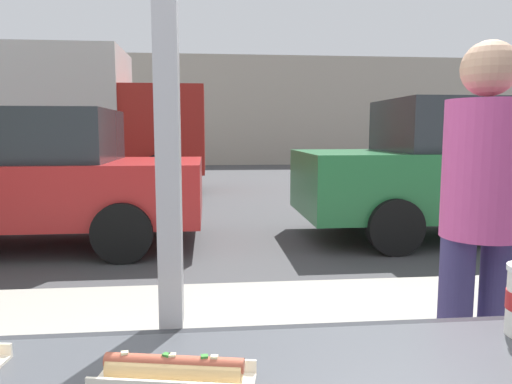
{
  "coord_description": "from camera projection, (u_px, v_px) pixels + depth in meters",
  "views": [
    {
      "loc": [
        0.08,
        -0.98,
        1.38
      ],
      "look_at": [
        0.37,
        1.94,
        1.01
      ],
      "focal_mm": 34.08,
      "sensor_mm": 36.0,
      "label": 1
    }
  ],
  "objects": [
    {
      "name": "pedestrian",
      "position": [
        481.0,
        215.0,
        1.99
      ],
      "size": [
        0.32,
        0.32,
        1.63
      ],
      "color": "navy",
      "rests_on": "sidewalk_strip"
    },
    {
      "name": "box_truck",
      "position": [
        40.0,
        117.0,
        10.7
      ],
      "size": [
        6.84,
        2.44,
        3.15
      ],
      "color": "beige",
      "rests_on": "ground"
    },
    {
      "name": "parked_car_red",
      "position": [
        19.0,
        177.0,
        5.76
      ],
      "size": [
        4.29,
        1.95,
        1.63
      ],
      "color": "red",
      "rests_on": "ground"
    },
    {
      "name": "parked_car_green",
      "position": [
        478.0,
        168.0,
        6.32
      ],
      "size": [
        4.65,
        1.92,
        1.78
      ],
      "color": "#236B38",
      "rests_on": "ground"
    },
    {
      "name": "hotdog_tray_far",
      "position": [
        174.0,
        371.0,
        0.82
      ],
      "size": [
        0.28,
        0.14,
        0.05
      ],
      "color": "beige",
      "rests_on": "window_counter"
    },
    {
      "name": "building_facade_far",
      "position": [
        205.0,
        111.0,
        20.11
      ],
      "size": [
        28.0,
        1.2,
        4.43
      ],
      "primitive_type": "cube",
      "color": "#A89E8E",
      "rests_on": "ground"
    },
    {
      "name": "sidewalk_strip",
      "position": [
        195.0,
        371.0,
        2.7
      ],
      "size": [
        16.0,
        2.8,
        0.1
      ],
      "primitive_type": "cube",
      "color": "#9E998E",
      "rests_on": "ground"
    },
    {
      "name": "ground_plane",
      "position": [
        204.0,
        206.0,
        9.03
      ],
      "size": [
        60.0,
        60.0,
        0.0
      ],
      "primitive_type": "plane",
      "color": "#424244"
    }
  ]
}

